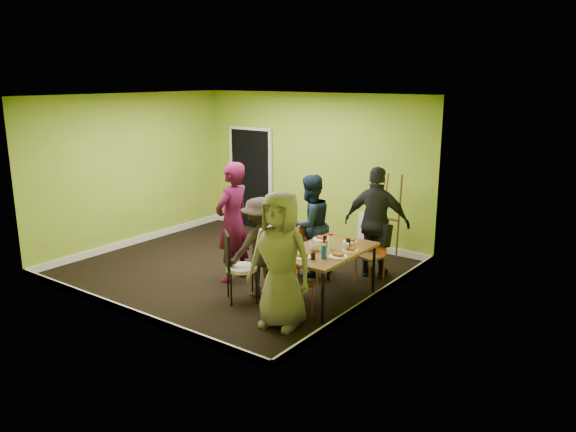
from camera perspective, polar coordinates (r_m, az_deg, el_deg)
name	(u,v)px	position (r m, az deg, el deg)	size (l,w,h in m)	color
ground	(236,269)	(9.33, -5.34, -5.38)	(5.00, 5.00, 0.00)	black
room_walls	(235,210)	(9.10, -5.42, 0.60)	(5.04, 4.54, 2.82)	#87A82B
dining_table	(326,253)	(7.84, 3.92, -3.80)	(0.90, 1.50, 0.75)	black
chair_left_far	(307,249)	(8.72, 1.99, -3.33)	(0.44, 0.44, 0.88)	#CA5D13
chair_left_near	(278,259)	(8.05, -1.06, -4.37)	(0.42, 0.42, 0.98)	#CA5D13
chair_back_end	(378,240)	(8.78, 9.12, -2.38)	(0.48, 0.53, 0.90)	#CA5D13
chair_front_end	(290,279)	(7.28, 0.20, -6.43)	(0.44, 0.45, 0.98)	#CA5D13
chair_bentwood	(236,263)	(7.88, -5.25, -4.80)	(0.55, 0.55, 1.01)	black
easel	(386,217)	(9.70, 9.97, -0.09)	(0.62, 0.58, 1.54)	brown
plate_near_left	(321,239)	(8.30, 3.41, -2.35)	(0.25, 0.25, 0.01)	white
plate_near_right	(290,253)	(7.63, 0.16, -3.81)	(0.25, 0.25, 0.01)	white
plate_far_back	(350,241)	(8.23, 6.33, -2.55)	(0.21, 0.21, 0.01)	white
plate_far_front	(302,257)	(7.47, 1.45, -4.20)	(0.24, 0.24, 0.01)	white
plate_wall_back	(350,250)	(7.80, 6.32, -3.50)	(0.22, 0.22, 0.01)	white
plate_wall_front	(338,256)	(7.53, 5.12, -4.10)	(0.25, 0.25, 0.01)	white
thermos	(331,242)	(7.81, 4.34, -2.68)	(0.07, 0.07, 0.20)	white
blue_bottle	(324,252)	(7.43, 3.68, -3.64)	(0.07, 0.07, 0.19)	#164FA9
orange_bottle	(326,243)	(8.01, 3.90, -2.73)	(0.04, 0.04, 0.08)	#CA5D13
glass_mid	(325,239)	(8.14, 3.77, -2.38)	(0.06, 0.06, 0.10)	black
glass_back	(348,242)	(8.03, 6.14, -2.64)	(0.06, 0.06, 0.10)	black
glass_front	(313,256)	(7.39, 2.56, -4.10)	(0.06, 0.06, 0.09)	black
cup_a	(314,247)	(7.75, 2.69, -3.17)	(0.13, 0.13, 0.10)	white
cup_b	(345,247)	(7.80, 5.85, -3.14)	(0.11, 0.11, 0.10)	white
person_standing	(233,222)	(8.60, -5.65, -0.62)	(0.68, 0.44, 1.85)	#500D30
person_left_far	(310,225)	(8.84, 2.24, -0.96)	(0.78, 0.61, 1.62)	black
person_left_near	(260,247)	(8.00, -2.91, -3.20)	(0.94, 0.54, 1.45)	#2F231F
person_back_end	(377,223)	(8.82, 9.01, -0.68)	(1.03, 0.43, 1.76)	black
person_front_end	(280,260)	(6.99, -0.77, -4.47)	(0.86, 0.56, 1.75)	gray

